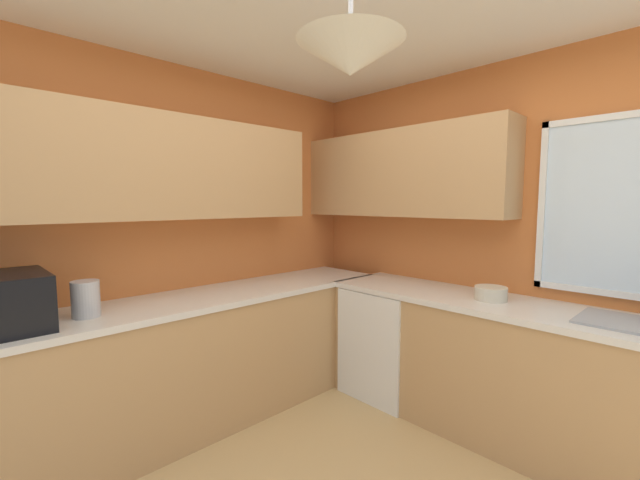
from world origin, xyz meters
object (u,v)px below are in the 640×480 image
kettle (86,299)px  bowl (491,293)px  dishwasher (389,340)px  microwave (6,302)px

kettle → bowl: (1.44, 2.07, -0.06)m
dishwasher → microwave: bearing=-105.4°
kettle → bowl: kettle is taller
microwave → dishwasher: bearing=74.6°
bowl → kettle: bearing=-124.9°
dishwasher → kettle: 2.21m
dishwasher → microwave: (-0.66, -2.39, 0.62)m
microwave → bowl: (1.46, 2.42, -0.10)m
microwave → bowl: size_ratio=2.31×
dishwasher → microwave: size_ratio=1.81×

